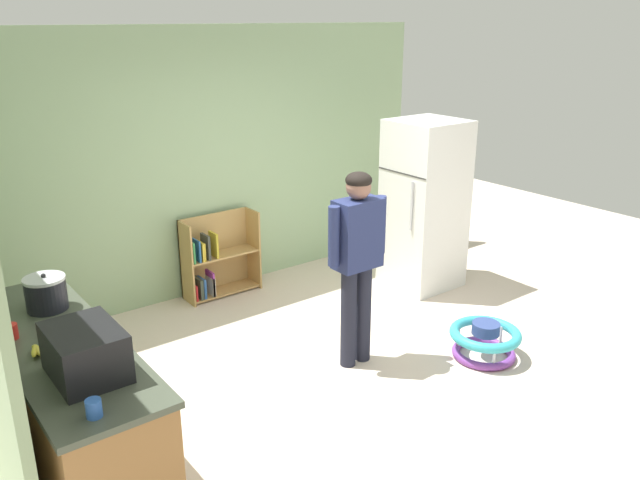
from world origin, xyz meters
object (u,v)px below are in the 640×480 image
object	(u,v)px
kitchen_counter	(68,403)
bookshelf	(215,260)
refrigerator	(424,205)
crock_pot	(46,293)
green_cup	(85,326)
standing_person	(357,252)
blue_cup	(94,408)
red_cup	(11,332)
banana_bunch	(37,350)
microwave	(86,352)
baby_walker	(485,340)

from	to	relation	value
kitchen_counter	bookshelf	size ratio (longest dim) A/B	2.52
refrigerator	crock_pot	world-z (taller)	refrigerator
green_cup	standing_person	bearing A→B (deg)	-2.72
kitchen_counter	blue_cup	bearing A→B (deg)	-95.79
bookshelf	red_cup	bearing A→B (deg)	-143.83
crock_pot	banana_bunch	bearing A→B (deg)	-110.59
blue_cup	green_cup	world-z (taller)	same
microwave	crock_pot	bearing A→B (deg)	86.25
blue_cup	crock_pot	bearing A→B (deg)	82.99
standing_person	banana_bunch	bearing A→B (deg)	179.97
refrigerator	blue_cup	world-z (taller)	refrigerator
microwave	red_cup	xyz separation A→B (m)	(-0.23, 0.71, -0.09)
kitchen_counter	green_cup	xyz separation A→B (m)	(0.17, -0.01, 0.50)
bookshelf	standing_person	world-z (taller)	standing_person
kitchen_counter	blue_cup	distance (m)	1.05
banana_bunch	green_cup	xyz separation A→B (m)	(0.32, 0.10, 0.02)
standing_person	banana_bunch	size ratio (longest dim) A/B	10.54
refrigerator	banana_bunch	bearing A→B (deg)	-168.17
baby_walker	microwave	xyz separation A→B (m)	(-3.22, 0.20, 0.88)
microwave	blue_cup	bearing A→B (deg)	-104.79
standing_person	kitchen_counter	bearing A→B (deg)	177.33
refrigerator	standing_person	distance (m)	1.88
kitchen_counter	red_cup	distance (m)	0.57
kitchen_counter	blue_cup	xyz separation A→B (m)	(-0.09, -0.92, 0.50)
standing_person	red_cup	size ratio (longest dim) A/B	17.29
baby_walker	red_cup	size ratio (longest dim) A/B	6.36
baby_walker	microwave	size ratio (longest dim) A/B	1.26
blue_cup	bookshelf	bearing A→B (deg)	52.27
refrigerator	green_cup	xyz separation A→B (m)	(-3.80, -0.76, 0.06)
bookshelf	banana_bunch	size ratio (longest dim) A/B	5.45
crock_pot	green_cup	world-z (taller)	crock_pot
standing_person	red_cup	world-z (taller)	standing_person
banana_bunch	microwave	bearing A→B (deg)	-68.41
standing_person	baby_walker	size ratio (longest dim) A/B	2.72
refrigerator	banana_bunch	size ratio (longest dim) A/B	11.42
bookshelf	baby_walker	distance (m)	2.84
standing_person	crock_pot	bearing A→B (deg)	164.77
baby_walker	green_cup	size ratio (longest dim) A/B	6.36
banana_bunch	blue_cup	size ratio (longest dim) A/B	1.64
kitchen_counter	standing_person	xyz separation A→B (m)	(2.30, -0.11, 0.54)
standing_person	microwave	xyz separation A→B (m)	(-2.29, -0.40, 0.05)
refrigerator	green_cup	size ratio (longest dim) A/B	18.74
standing_person	baby_walker	xyz separation A→B (m)	(0.93, -0.61, -0.83)
standing_person	green_cup	size ratio (longest dim) A/B	17.29
crock_pot	red_cup	distance (m)	0.43
blue_cup	green_cup	xyz separation A→B (m)	(0.26, 0.92, 0.00)
kitchen_counter	blue_cup	world-z (taller)	blue_cup
red_cup	refrigerator	bearing A→B (deg)	7.63
microwave	crock_pot	world-z (taller)	microwave
baby_walker	blue_cup	bearing A→B (deg)	-176.42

